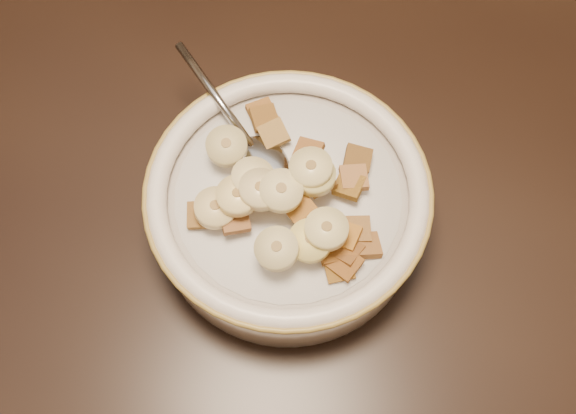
% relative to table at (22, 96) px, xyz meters
% --- Properties ---
extents(floor, '(4.00, 4.50, 0.10)m').
position_rel_table_xyz_m(floor, '(0.00, 0.00, -0.78)').
color(floor, '#422816').
rests_on(floor, ground).
extents(table, '(1.43, 0.95, 0.04)m').
position_rel_table_xyz_m(table, '(0.00, 0.00, 0.00)').
color(table, black).
rests_on(table, floor).
extents(cereal_bowl, '(0.21, 0.21, 0.05)m').
position_rel_table_xyz_m(cereal_bowl, '(0.28, -0.05, 0.04)').
color(cereal_bowl, silver).
rests_on(cereal_bowl, table).
extents(milk, '(0.17, 0.17, 0.00)m').
position_rel_table_xyz_m(milk, '(0.28, -0.05, 0.07)').
color(milk, white).
rests_on(milk, cereal_bowl).
extents(spoon, '(0.06, 0.06, 0.01)m').
position_rel_table_xyz_m(spoon, '(0.25, -0.03, 0.07)').
color(spoon, '#9A9A9B').
rests_on(spoon, cereal_bowl).
extents(cereal_square_0, '(0.03, 0.03, 0.01)m').
position_rel_table_xyz_m(cereal_square_0, '(0.23, 0.01, 0.07)').
color(cereal_square_0, brown).
rests_on(cereal_square_0, milk).
extents(cereal_square_1, '(0.02, 0.02, 0.01)m').
position_rel_table_xyz_m(cereal_square_1, '(0.33, -0.07, 0.08)').
color(cereal_square_1, '#9D6D1F').
rests_on(cereal_square_1, milk).
extents(cereal_square_2, '(0.03, 0.03, 0.01)m').
position_rel_table_xyz_m(cereal_square_2, '(0.22, -0.09, 0.08)').
color(cereal_square_2, brown).
rests_on(cereal_square_2, milk).
extents(cereal_square_3, '(0.03, 0.03, 0.01)m').
position_rel_table_xyz_m(cereal_square_3, '(0.32, -0.02, 0.08)').
color(cereal_square_3, '#945B31').
rests_on(cereal_square_3, milk).
extents(cereal_square_4, '(0.03, 0.03, 0.01)m').
position_rel_table_xyz_m(cereal_square_4, '(0.30, -0.04, 0.09)').
color(cereal_square_4, brown).
rests_on(cereal_square_4, milk).
extents(cereal_square_5, '(0.03, 0.03, 0.01)m').
position_rel_table_xyz_m(cereal_square_5, '(0.25, -0.01, 0.08)').
color(cereal_square_5, olive).
rests_on(cereal_square_5, milk).
extents(cereal_square_6, '(0.03, 0.03, 0.01)m').
position_rel_table_xyz_m(cereal_square_6, '(0.33, -0.08, 0.08)').
color(cereal_square_6, brown).
rests_on(cereal_square_6, milk).
extents(cereal_square_7, '(0.03, 0.03, 0.01)m').
position_rel_table_xyz_m(cereal_square_7, '(0.29, -0.06, 0.09)').
color(cereal_square_7, brown).
rests_on(cereal_square_7, milk).
extents(cereal_square_8, '(0.03, 0.03, 0.01)m').
position_rel_table_xyz_m(cereal_square_8, '(0.24, 0.01, 0.08)').
color(cereal_square_8, brown).
rests_on(cereal_square_8, milk).
extents(cereal_square_9, '(0.03, 0.03, 0.01)m').
position_rel_table_xyz_m(cereal_square_9, '(0.33, -0.09, 0.08)').
color(cereal_square_9, brown).
rests_on(cereal_square_9, milk).
extents(cereal_square_10, '(0.02, 0.02, 0.01)m').
position_rel_table_xyz_m(cereal_square_10, '(0.32, -0.03, 0.08)').
color(cereal_square_10, brown).
rests_on(cereal_square_10, milk).
extents(cereal_square_11, '(0.03, 0.03, 0.01)m').
position_rel_table_xyz_m(cereal_square_11, '(0.25, -0.06, 0.09)').
color(cereal_square_11, brown).
rests_on(cereal_square_11, milk).
extents(cereal_square_12, '(0.02, 0.02, 0.01)m').
position_rel_table_xyz_m(cereal_square_12, '(0.28, -0.01, 0.08)').
color(cereal_square_12, brown).
rests_on(cereal_square_12, milk).
extents(cereal_square_13, '(0.03, 0.03, 0.01)m').
position_rel_table_xyz_m(cereal_square_13, '(0.27, -0.06, 0.09)').
color(cereal_square_13, brown).
rests_on(cereal_square_13, milk).
extents(cereal_square_14, '(0.03, 0.03, 0.01)m').
position_rel_table_xyz_m(cereal_square_14, '(0.32, -0.08, 0.08)').
color(cereal_square_14, brown).
rests_on(cereal_square_14, milk).
extents(cereal_square_15, '(0.03, 0.03, 0.01)m').
position_rel_table_xyz_m(cereal_square_15, '(0.33, -0.09, 0.07)').
color(cereal_square_15, brown).
rests_on(cereal_square_15, milk).
extents(cereal_square_16, '(0.03, 0.03, 0.01)m').
position_rel_table_xyz_m(cereal_square_16, '(0.25, -0.08, 0.08)').
color(cereal_square_16, brown).
rests_on(cereal_square_16, milk).
extents(cereal_square_17, '(0.02, 0.02, 0.01)m').
position_rel_table_xyz_m(cereal_square_17, '(0.32, -0.00, 0.08)').
color(cereal_square_17, brown).
rests_on(cereal_square_17, milk).
extents(cereal_square_18, '(0.03, 0.03, 0.01)m').
position_rel_table_xyz_m(cereal_square_18, '(0.33, -0.06, 0.08)').
color(cereal_square_18, olive).
rests_on(cereal_square_18, milk).
extents(cereal_square_19, '(0.03, 0.03, 0.01)m').
position_rel_table_xyz_m(cereal_square_19, '(0.34, -0.07, 0.07)').
color(cereal_square_19, brown).
rests_on(cereal_square_19, milk).
extents(banana_slice_0, '(0.04, 0.04, 0.02)m').
position_rel_table_xyz_m(banana_slice_0, '(0.31, -0.08, 0.09)').
color(banana_slice_0, '#FDEE7B').
rests_on(banana_slice_0, milk).
extents(banana_slice_1, '(0.03, 0.03, 0.01)m').
position_rel_table_xyz_m(banana_slice_1, '(0.28, -0.06, 0.10)').
color(banana_slice_1, beige).
rests_on(banana_slice_1, milk).
extents(banana_slice_2, '(0.03, 0.03, 0.02)m').
position_rel_table_xyz_m(banana_slice_2, '(0.29, -0.10, 0.09)').
color(banana_slice_2, beige).
rests_on(banana_slice_2, milk).
extents(banana_slice_3, '(0.04, 0.04, 0.01)m').
position_rel_table_xyz_m(banana_slice_3, '(0.29, -0.04, 0.10)').
color(banana_slice_3, '#D5CA81').
rests_on(banana_slice_3, milk).
extents(banana_slice_4, '(0.04, 0.04, 0.01)m').
position_rel_table_xyz_m(banana_slice_4, '(0.25, -0.07, 0.10)').
color(banana_slice_4, '#F9D782').
rests_on(banana_slice_4, milk).
extents(banana_slice_5, '(0.04, 0.04, 0.01)m').
position_rel_table_xyz_m(banana_slice_5, '(0.31, -0.07, 0.10)').
color(banana_slice_5, '#F4E588').
rests_on(banana_slice_5, milk).
extents(banana_slice_6, '(0.04, 0.04, 0.01)m').
position_rel_table_xyz_m(banana_slice_6, '(0.25, -0.06, 0.10)').
color(banana_slice_6, '#DEC87B').
rests_on(banana_slice_6, milk).
extents(banana_slice_7, '(0.04, 0.04, 0.01)m').
position_rel_table_xyz_m(banana_slice_7, '(0.26, -0.06, 0.10)').
color(banana_slice_7, beige).
rests_on(banana_slice_7, milk).
extents(banana_slice_8, '(0.03, 0.03, 0.01)m').
position_rel_table_xyz_m(banana_slice_8, '(0.29, -0.04, 0.11)').
color(banana_slice_8, '#D6C184').
rests_on(banana_slice_8, milk).
extents(banana_slice_9, '(0.04, 0.04, 0.01)m').
position_rel_table_xyz_m(banana_slice_9, '(0.23, -0.08, 0.09)').
color(banana_slice_9, tan).
rests_on(banana_slice_9, milk).
extents(banana_slice_10, '(0.04, 0.04, 0.02)m').
position_rel_table_xyz_m(banana_slice_10, '(0.22, -0.03, 0.09)').
color(banana_slice_10, '#CEBF80').
rests_on(banana_slice_10, milk).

